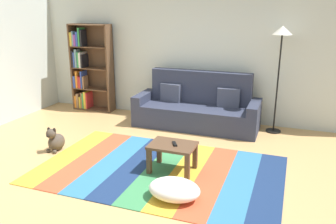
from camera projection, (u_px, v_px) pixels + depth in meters
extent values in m
plane|color=tan|center=(148.00, 171.00, 4.76)|extent=(14.00, 14.00, 0.00)
cube|color=silver|center=(200.00, 50.00, 6.65)|extent=(6.80, 0.10, 2.70)
cube|color=gold|center=(70.00, 155.00, 5.25)|extent=(0.36, 2.05, 0.01)
cube|color=#C64C2D|center=(91.00, 158.00, 5.13)|extent=(0.36, 2.05, 0.01)
cube|color=teal|center=(112.00, 162.00, 5.01)|extent=(0.36, 2.05, 0.01)
cube|color=navy|center=(135.00, 166.00, 4.89)|extent=(0.36, 2.05, 0.01)
cube|color=#387F4C|center=(159.00, 170.00, 4.77)|extent=(0.36, 2.05, 0.01)
cube|color=gold|center=(185.00, 174.00, 4.65)|extent=(0.36, 2.05, 0.01)
cube|color=#C64C2D|center=(211.00, 178.00, 4.53)|extent=(0.36, 2.05, 0.01)
cube|color=teal|center=(239.00, 183.00, 4.41)|extent=(0.36, 2.05, 0.01)
cube|color=navy|center=(269.00, 188.00, 4.29)|extent=(0.36, 2.05, 0.01)
cube|color=#2D3347|center=(196.00, 117.00, 6.41)|extent=(1.90, 0.80, 0.40)
cube|color=#2D3347|center=(201.00, 87.00, 6.53)|extent=(1.90, 0.20, 0.60)
cube|color=#2D3347|center=(144.00, 107.00, 6.73)|extent=(0.18, 0.80, 0.56)
cube|color=#2D3347|center=(254.00, 119.00, 6.04)|extent=(0.18, 0.80, 0.56)
cube|color=#42475B|center=(171.00, 93.00, 6.65)|extent=(0.42, 0.19, 0.36)
cube|color=#42475B|center=(228.00, 98.00, 6.28)|extent=(0.42, 0.19, 0.36)
cube|color=brown|center=(74.00, 67.00, 7.44)|extent=(0.04, 0.28, 1.81)
cube|color=brown|center=(110.00, 69.00, 7.16)|extent=(0.04, 0.28, 1.81)
cube|color=brown|center=(95.00, 67.00, 7.42)|extent=(0.90, 0.01, 1.81)
cube|color=brown|center=(95.00, 108.00, 7.56)|extent=(0.86, 0.28, 0.02)
cube|color=brown|center=(93.00, 89.00, 7.43)|extent=(0.86, 0.28, 0.02)
cube|color=brown|center=(92.00, 68.00, 7.30)|extent=(0.86, 0.28, 0.02)
cube|color=brown|center=(91.00, 47.00, 7.17)|extent=(0.86, 0.28, 0.02)
cube|color=brown|center=(89.00, 25.00, 7.04)|extent=(0.86, 0.28, 0.02)
cube|color=orange|center=(78.00, 101.00, 7.61)|extent=(0.04, 0.18, 0.27)
cube|color=#8C6647|center=(80.00, 100.00, 7.59)|extent=(0.05, 0.19, 0.31)
cube|color=gold|center=(82.00, 102.00, 7.57)|extent=(0.04, 0.16, 0.25)
cube|color=#8C6647|center=(83.00, 100.00, 7.55)|extent=(0.03, 0.18, 0.34)
cube|color=green|center=(85.00, 100.00, 7.55)|extent=(0.03, 0.19, 0.33)
cube|color=gold|center=(87.00, 99.00, 7.55)|extent=(0.05, 0.24, 0.37)
cube|color=red|center=(89.00, 100.00, 7.55)|extent=(0.03, 0.26, 0.35)
cube|color=#334CB2|center=(76.00, 81.00, 7.49)|extent=(0.05, 0.18, 0.25)
cube|color=orange|center=(79.00, 79.00, 7.47)|extent=(0.04, 0.23, 0.36)
cube|color=red|center=(80.00, 82.00, 7.45)|extent=(0.03, 0.18, 0.26)
cube|color=red|center=(82.00, 82.00, 7.45)|extent=(0.03, 0.21, 0.24)
cube|color=#334CB2|center=(84.00, 79.00, 7.43)|extent=(0.03, 0.24, 0.36)
cube|color=#8C6647|center=(85.00, 82.00, 7.41)|extent=(0.03, 0.18, 0.26)
cube|color=black|center=(75.00, 58.00, 7.38)|extent=(0.05, 0.26, 0.34)
cube|color=#334CB2|center=(76.00, 60.00, 7.34)|extent=(0.03, 0.20, 0.31)
cube|color=#668C99|center=(77.00, 58.00, 7.30)|extent=(0.05, 0.16, 0.38)
cube|color=green|center=(80.00, 60.00, 7.31)|extent=(0.03, 0.20, 0.32)
cube|color=silver|center=(83.00, 60.00, 7.32)|extent=(0.04, 0.26, 0.32)
cube|color=black|center=(85.00, 61.00, 7.31)|extent=(0.03, 0.25, 0.27)
cube|color=gold|center=(73.00, 39.00, 7.24)|extent=(0.05, 0.23, 0.28)
cube|color=#668C99|center=(75.00, 39.00, 7.20)|extent=(0.03, 0.17, 0.30)
cube|color=purple|center=(76.00, 40.00, 7.19)|extent=(0.05, 0.16, 0.24)
cube|color=#334CB2|center=(79.00, 39.00, 7.19)|extent=(0.05, 0.22, 0.29)
cube|color=green|center=(81.00, 37.00, 7.17)|extent=(0.04, 0.23, 0.37)
cube|color=black|center=(83.00, 38.00, 7.14)|extent=(0.04, 0.21, 0.33)
cube|color=#513826|center=(173.00, 145.00, 4.63)|extent=(0.61, 0.45, 0.04)
cube|color=#513826|center=(149.00, 161.00, 4.61)|extent=(0.06, 0.06, 0.35)
cube|color=#513826|center=(187.00, 167.00, 4.44)|extent=(0.06, 0.06, 0.35)
cube|color=#513826|center=(159.00, 151.00, 4.94)|extent=(0.06, 0.06, 0.35)
cube|color=#513826|center=(195.00, 156.00, 4.77)|extent=(0.06, 0.06, 0.35)
ellipsoid|color=white|center=(174.00, 189.00, 4.02)|extent=(0.61, 0.45, 0.23)
ellipsoid|color=#473D33|center=(57.00, 142.00, 5.40)|extent=(0.22, 0.30, 0.26)
sphere|color=#473D33|center=(51.00, 134.00, 5.26)|extent=(0.15, 0.15, 0.15)
ellipsoid|color=black|center=(49.00, 136.00, 5.21)|extent=(0.06, 0.07, 0.05)
ellipsoid|color=black|center=(49.00, 130.00, 5.28)|extent=(0.05, 0.04, 0.08)
ellipsoid|color=black|center=(54.00, 130.00, 5.24)|extent=(0.05, 0.04, 0.08)
sphere|color=#473D33|center=(48.00, 151.00, 5.33)|extent=(0.06, 0.06, 0.06)
sphere|color=#473D33|center=(55.00, 152.00, 5.29)|extent=(0.06, 0.06, 0.06)
cylinder|color=black|center=(273.00, 131.00, 6.23)|extent=(0.26, 0.26, 0.02)
cylinder|color=black|center=(277.00, 84.00, 5.98)|extent=(0.03, 0.03, 1.68)
cone|color=white|center=(283.00, 30.00, 5.71)|extent=(0.32, 0.32, 0.14)
cube|color=black|center=(175.00, 144.00, 4.61)|extent=(0.11, 0.15, 0.02)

